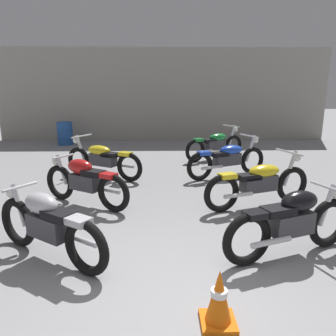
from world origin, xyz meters
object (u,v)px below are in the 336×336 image
motorcycle_left_row_0 (48,224)px  motorcycle_right_row_1 (259,182)px  motorcycle_left_row_1 (85,181)px  oil_drum (65,133)px  motorcycle_right_row_0 (292,221)px  motorcycle_left_row_2 (102,159)px  motorcycle_right_row_3 (215,144)px  traffic_cone (219,298)px  motorcycle_right_row_2 (228,158)px

motorcycle_left_row_0 → motorcycle_right_row_1: (3.14, 1.77, -0.01)m
motorcycle_left_row_1 → oil_drum: motorcycle_left_row_1 is taller
motorcycle_left_row_0 → motorcycle_left_row_1: 1.92m
motorcycle_right_row_0 → motorcycle_right_row_1: bearing=86.1°
motorcycle_left_row_1 → motorcycle_left_row_2: motorcycle_left_row_2 is taller
motorcycle_right_row_3 → motorcycle_left_row_1: bearing=-127.8°
motorcycle_left_row_1 → traffic_cone: motorcycle_left_row_1 is taller
motorcycle_right_row_0 → motorcycle_right_row_1: (0.12, 1.76, -0.01)m
motorcycle_left_row_1 → motorcycle_right_row_2: 3.50m
traffic_cone → motorcycle_left_row_0: bearing=147.3°
oil_drum → motorcycle_left_row_2: bearing=-65.0°
motorcycle_left_row_1 → motorcycle_right_row_1: motorcycle_right_row_1 is taller
motorcycle_left_row_1 → motorcycle_right_row_1: 3.13m
motorcycle_left_row_0 → motorcycle_right_row_2: bearing=51.7°
traffic_cone → motorcycle_right_row_0: bearing=47.4°
motorcycle_right_row_3 → motorcycle_left_row_2: bearing=-146.5°
motorcycle_left_row_1 → oil_drum: (-2.17, 6.54, -0.03)m
motorcycle_left_row_0 → oil_drum: bearing=104.2°
motorcycle_left_row_0 → motorcycle_right_row_0: same height
motorcycle_right_row_0 → oil_drum: bearing=121.5°
motorcycle_right_row_1 → motorcycle_right_row_2: bearing=94.4°
motorcycle_left_row_1 → oil_drum: size_ratio=2.04×
motorcycle_right_row_0 → motorcycle_right_row_2: (-0.04, 3.77, -0.01)m
motorcycle_right_row_0 → motorcycle_right_row_3: size_ratio=0.99×
motorcycle_right_row_0 → motorcycle_right_row_3: 5.79m
motorcycle_right_row_3 → traffic_cone: (-1.14, -7.02, -0.19)m
motorcycle_left_row_0 → motorcycle_left_row_1: same height
motorcycle_left_row_0 → motorcycle_left_row_1: bearing=89.4°
motorcycle_right_row_1 → motorcycle_left_row_1: bearing=177.3°
motorcycle_right_row_0 → motorcycle_left_row_1: bearing=147.5°
motorcycle_right_row_0 → oil_drum: motorcycle_right_row_0 is taller
motorcycle_right_row_2 → traffic_cone: size_ratio=3.76×
motorcycle_left_row_0 → motorcycle_left_row_2: 3.81m
motorcycle_left_row_1 → motorcycle_right_row_3: 4.91m
motorcycle_right_row_1 → motorcycle_right_row_0: bearing=-93.9°
motorcycle_right_row_2 → motorcycle_left_row_1: bearing=-148.0°
motorcycle_right_row_3 → motorcycle_right_row_0: bearing=-90.1°
motorcycle_right_row_2 → oil_drum: (-5.14, 4.69, -0.03)m
traffic_cone → motorcycle_left_row_2: bearing=110.4°
motorcycle_right_row_1 → motorcycle_left_row_0: bearing=-150.6°
oil_drum → motorcycle_right_row_0: bearing=-58.5°
motorcycle_left_row_0 → motorcycle_right_row_2: motorcycle_right_row_2 is taller
motorcycle_left_row_0 → traffic_cone: size_ratio=3.11×
oil_drum → motorcycle_right_row_3: bearing=-27.2°
oil_drum → traffic_cone: bearing=-67.3°
motorcycle_left_row_0 → motorcycle_left_row_2: (0.02, 3.81, -0.01)m
motorcycle_right_row_2 → motorcycle_left_row_0: bearing=-128.3°
motorcycle_right_row_2 → motorcycle_right_row_0: bearing=-89.4°
motorcycle_left_row_1 → traffic_cone: bearing=-59.1°
traffic_cone → motorcycle_right_row_1: bearing=67.3°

